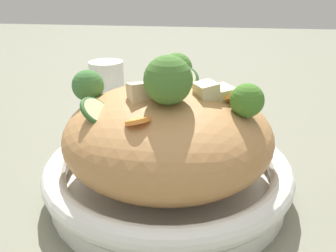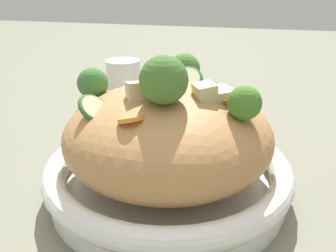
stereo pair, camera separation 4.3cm
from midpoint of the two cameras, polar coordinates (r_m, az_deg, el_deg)
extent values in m
plane|color=slate|center=(0.48, -2.65, -10.16)|extent=(3.00, 3.00, 0.00)
cylinder|color=white|center=(0.47, -2.67, -9.06)|extent=(0.29, 0.29, 0.02)
torus|color=white|center=(0.46, -2.73, -6.41)|extent=(0.30, 0.30, 0.03)
ellipsoid|color=#B5814C|center=(0.44, -2.83, -1.45)|extent=(0.25, 0.25, 0.12)
torus|color=#B9844E|center=(0.41, -4.49, 0.87)|extent=(0.05, 0.06, 0.03)
torus|color=#BB7744|center=(0.46, -1.47, 5.28)|extent=(0.09, 0.09, 0.02)
torus|color=#BF794B|center=(0.44, -6.05, 4.52)|extent=(0.05, 0.05, 0.02)
cone|color=#9DBD6F|center=(0.47, -14.70, 3.50)|extent=(0.03, 0.03, 0.02)
sphere|color=#3F7539|center=(0.46, -14.96, 6.03)|extent=(0.05, 0.05, 0.04)
cone|color=#A4B677|center=(0.39, 8.88, 1.36)|extent=(0.02, 0.02, 0.01)
sphere|color=#447A29|center=(0.39, 9.05, 3.91)|extent=(0.05, 0.05, 0.04)
cone|color=#A3BC75|center=(0.38, -3.25, 3.23)|extent=(0.03, 0.03, 0.02)
sphere|color=#457430|center=(0.37, -3.34, 7.07)|extent=(0.06, 0.06, 0.05)
cone|color=#9FB96F|center=(0.52, -1.45, 6.35)|extent=(0.02, 0.02, 0.02)
sphere|color=#45792F|center=(0.51, -1.48, 8.86)|extent=(0.06, 0.06, 0.04)
cylinder|color=orange|center=(0.42, -5.70, 6.03)|extent=(0.04, 0.04, 0.02)
cylinder|color=orange|center=(0.48, -4.13, 7.21)|extent=(0.02, 0.02, 0.02)
cylinder|color=orange|center=(0.36, -8.16, 0.72)|extent=(0.04, 0.04, 0.01)
cylinder|color=orange|center=(0.41, 6.39, 4.02)|extent=(0.03, 0.03, 0.02)
cylinder|color=beige|center=(0.40, -14.16, 2.14)|extent=(0.04, 0.03, 0.03)
torus|color=#2E5B24|center=(0.40, -14.16, 2.14)|extent=(0.04, 0.04, 0.03)
cylinder|color=beige|center=(0.47, -0.47, 7.14)|extent=(0.03, 0.04, 0.03)
torus|color=#2D5729|center=(0.47, -0.47, 7.14)|extent=(0.04, 0.04, 0.03)
cylinder|color=beige|center=(0.45, -4.48, 7.03)|extent=(0.04, 0.04, 0.03)
torus|color=#2C4F24|center=(0.45, -4.48, 7.03)|extent=(0.05, 0.05, 0.03)
cube|color=beige|center=(0.40, 2.89, 5.19)|extent=(0.03, 0.03, 0.02)
cube|color=beige|center=(0.41, 5.32, 4.98)|extent=(0.04, 0.04, 0.02)
cube|color=beige|center=(0.40, -7.23, 5.07)|extent=(0.04, 0.04, 0.03)
cylinder|color=silver|center=(0.72, -11.10, 5.65)|extent=(0.06, 0.06, 0.10)
camera|label=1|loc=(0.02, -92.86, -1.21)|focal=39.35mm
camera|label=2|loc=(0.02, 87.14, 1.21)|focal=39.35mm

